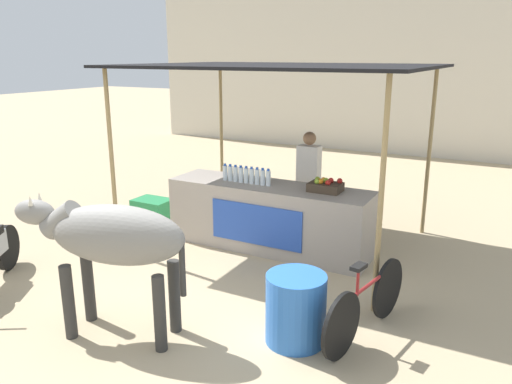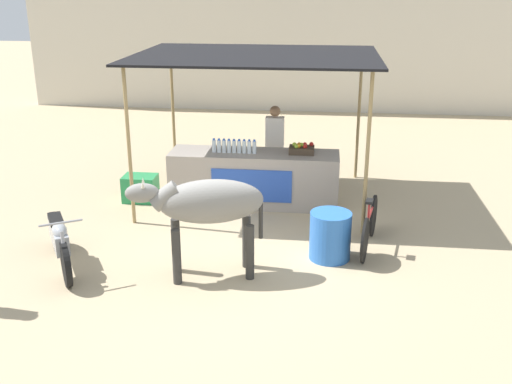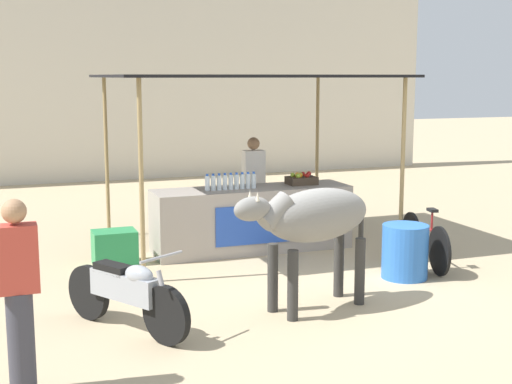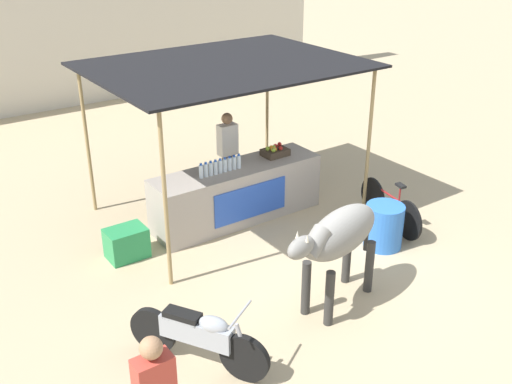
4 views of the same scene
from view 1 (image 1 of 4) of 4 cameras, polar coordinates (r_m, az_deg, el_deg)
ground_plane at (r=5.77m, az=-8.70°, el=-13.43°), size 60.00×60.00×0.00m
building_wall_far at (r=14.88m, az=16.67°, el=14.60°), size 16.00×0.50×5.42m
stall_counter at (r=7.30m, az=1.48°, el=-2.84°), size 3.00×0.82×0.96m
stall_awning at (r=7.21m, az=2.70°, el=13.53°), size 4.20×3.20×2.64m
water_bottle_row at (r=7.26m, az=-1.13°, el=1.93°), size 0.79×0.07×0.25m
fruit_crate at (r=6.88m, az=7.92°, el=0.69°), size 0.44×0.32×0.18m
vendor_behind_counter at (r=7.74m, az=6.00°, el=0.99°), size 0.34×0.22×1.65m
cooler_box at (r=8.40m, az=-11.68°, el=-2.40°), size 0.60×0.44×0.48m
water_barrel at (r=5.06m, az=4.57°, el=-13.14°), size 0.60×0.60×0.71m
cow at (r=5.09m, az=-16.20°, el=-5.16°), size 1.85×0.86×1.44m
bicycle_leaning at (r=5.25m, az=12.48°, el=-12.42°), size 0.35×1.64×0.85m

